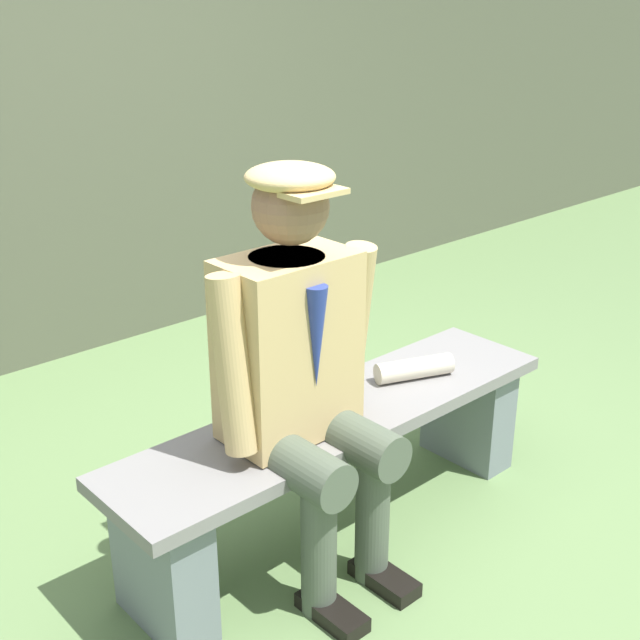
# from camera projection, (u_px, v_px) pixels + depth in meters

# --- Properties ---
(ground_plane) EXTENTS (30.00, 30.00, 0.00)m
(ground_plane) POSITION_uv_depth(u_px,v_px,m) (338.00, 526.00, 2.97)
(ground_plane) COLOR #5D7A48
(bench) EXTENTS (1.72, 0.42, 0.47)m
(bench) POSITION_uv_depth(u_px,v_px,m) (339.00, 451.00, 2.85)
(bench) COLOR slate
(bench) RESTS_ON ground
(seated_man) EXTENTS (0.58, 0.57, 1.34)m
(seated_man) POSITION_uv_depth(u_px,v_px,m) (301.00, 363.00, 2.51)
(seated_man) COLOR tan
(seated_man) RESTS_ON ground
(rolled_magazine) EXTENTS (0.30, 0.18, 0.08)m
(rolled_magazine) POSITION_uv_depth(u_px,v_px,m) (414.00, 369.00, 3.00)
(rolled_magazine) COLOR beige
(rolled_magazine) RESTS_ON bench
(stadium_wall) EXTENTS (12.00, 0.24, 1.82)m
(stadium_wall) POSITION_uv_depth(u_px,v_px,m) (44.00, 179.00, 4.11)
(stadium_wall) COLOR #505441
(stadium_wall) RESTS_ON ground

